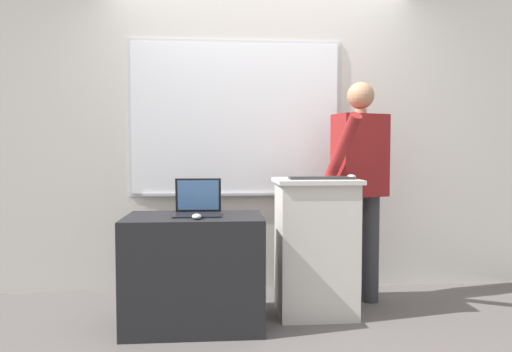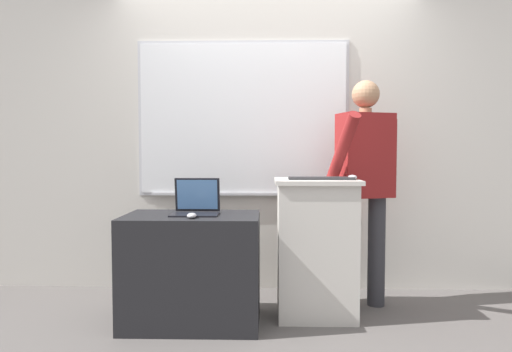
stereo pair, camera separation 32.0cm
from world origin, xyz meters
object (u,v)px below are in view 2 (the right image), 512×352
Objects in this scene: person_presenter at (365,178)px; computer_mouse_by_keyboard at (353,177)px; laptop at (197,202)px; wireless_keyboard at (322,178)px; computer_mouse_by_laptop at (192,216)px; lectern_podium at (317,247)px; side_desk at (193,269)px.

computer_mouse_by_keyboard is at bearing -136.47° from person_presenter.
wireless_keyboard is at bearing 4.30° from laptop.
person_presenter is 1.33m from computer_mouse_by_laptop.
lectern_podium is at bearing -171.28° from person_presenter.
computer_mouse_by_keyboard reaches higher than lectern_podium.
computer_mouse_by_laptop is (-0.86, -0.27, -0.22)m from wireless_keyboard.
laptop is at bearing 177.23° from person_presenter.
side_desk is (-0.86, -0.17, -0.12)m from lectern_podium.
person_presenter reaches higher than computer_mouse_by_laptop.
computer_mouse_by_keyboard is (0.22, 0.00, 0.01)m from wireless_keyboard.
wireless_keyboard reaches higher than lectern_podium.
person_presenter is 0.28m from computer_mouse_by_keyboard.
lectern_podium is 3.08× the size of laptop.
person_presenter is 1.26m from laptop.
lectern_podium is 0.93m from computer_mouse_by_laptop.
wireless_keyboard is at bearing -162.31° from person_presenter.
wireless_keyboard reaches higher than computer_mouse_by_laptop.
laptop is 0.22m from computer_mouse_by_laptop.
lectern_podium is at bearing 21.94° from computer_mouse_by_laptop.
computer_mouse_by_laptop is 1.13m from computer_mouse_by_keyboard.
side_desk is 0.45m from laptop.
laptop is at bearing -175.70° from wireless_keyboard.
computer_mouse_by_laptop is (0.00, -0.21, -0.06)m from laptop.
computer_mouse_by_laptop is at bearing -162.37° from wireless_keyboard.
side_desk is 0.42m from computer_mouse_by_laptop.
wireless_keyboard is (-0.35, -0.25, 0.01)m from person_presenter.
person_presenter is 5.36× the size of laptop.
laptop is at bearing 63.19° from side_desk.
side_desk is at bearing -116.81° from laptop.
person_presenter is at bearing 23.21° from computer_mouse_by_laptop.
person_presenter is at bearing 25.89° from lectern_podium.
person_presenter reaches higher than lectern_podium.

